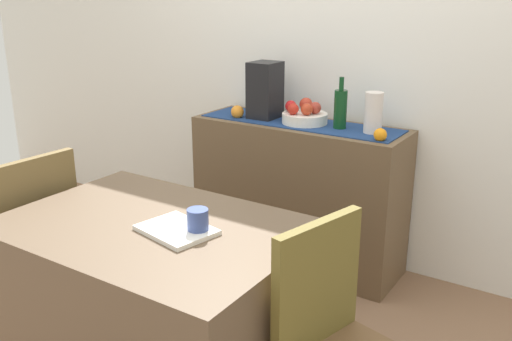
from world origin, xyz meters
TOP-DOWN VIEW (x-y plane):
  - ground_plane at (0.00, 0.00)m, footprint 6.40×6.40m
  - room_wall_rear at (0.00, 1.18)m, footprint 6.40×0.06m
  - sideboard_console at (-0.09, 0.92)m, footprint 1.27×0.42m
  - table_runner at (-0.09, 0.92)m, footprint 1.19×0.32m
  - fruit_bowl at (-0.06, 0.92)m, footprint 0.26×0.26m
  - apple_right at (-0.09, 0.85)m, footprint 0.06×0.06m
  - apple_front at (-0.02, 0.88)m, footprint 0.07×0.07m
  - apple_center at (-0.15, 0.91)m, footprint 0.07×0.07m
  - apple_rear at (0.00, 0.94)m, footprint 0.07×0.07m
  - apple_upper at (-0.09, 0.99)m, footprint 0.08×0.08m
  - wine_bottle at (0.16, 0.92)m, footprint 0.07×0.07m
  - coffee_maker at (-0.33, 0.92)m, footprint 0.16×0.18m
  - ceramic_vase at (0.36, 0.92)m, footprint 0.10×0.10m
  - orange_loose_mid at (0.45, 0.79)m, footprint 0.07×0.07m
  - orange_loose_far at (-0.47, 0.83)m, footprint 0.08×0.08m
  - dining_table at (-0.02, -0.40)m, footprint 1.20×0.84m
  - open_book at (0.11, -0.41)m, footprint 0.32×0.26m
  - coffee_cup at (0.19, -0.38)m, footprint 0.08×0.08m
  - chair_near_window at (-0.88, -0.41)m, footprint 0.42×0.42m

SIDE VIEW (x-z plane):
  - ground_plane at x=0.00m, z-range -0.02..0.00m
  - chair_near_window at x=-0.88m, z-range -0.18..0.72m
  - dining_table at x=-0.02m, z-range 0.00..0.74m
  - sideboard_console at x=-0.09m, z-range 0.00..0.87m
  - open_book at x=0.11m, z-range 0.74..0.76m
  - coffee_cup at x=0.19m, z-range 0.74..0.84m
  - table_runner at x=-0.09m, z-range 0.87..0.88m
  - orange_loose_mid at x=0.45m, z-range 0.87..0.94m
  - fruit_bowl at x=-0.06m, z-range 0.88..0.94m
  - orange_loose_far at x=-0.47m, z-range 0.87..0.95m
  - apple_right at x=-0.09m, z-range 0.94..1.00m
  - apple_center at x=-0.15m, z-range 0.94..1.00m
  - apple_front at x=-0.02m, z-range 0.94..1.01m
  - apple_rear at x=0.00m, z-range 0.94..1.01m
  - apple_upper at x=-0.09m, z-range 0.94..1.01m
  - ceramic_vase at x=0.36m, z-range 0.87..1.10m
  - wine_bottle at x=0.16m, z-range 0.84..1.13m
  - coffee_maker at x=-0.33m, z-range 0.87..1.21m
  - room_wall_rear at x=0.00m, z-range 0.00..2.70m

